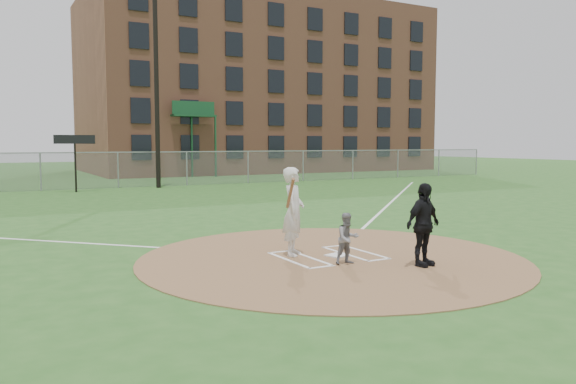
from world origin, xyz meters
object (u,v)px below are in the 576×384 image
home_plate (337,255)px  batter_at_plate (294,211)px  umpire (423,225)px  catcher (348,238)px

home_plate → batter_at_plate: 1.37m
umpire → batter_at_plate: bearing=116.2°
home_plate → batter_at_plate: bearing=145.1°
catcher → batter_at_plate: (-0.53, 1.33, 0.45)m
batter_at_plate → umpire: bearing=-51.3°
home_plate → umpire: size_ratio=0.25×
umpire → catcher: bearing=132.1°
catcher → umpire: bearing=-33.4°
home_plate → catcher: bearing=-108.5°
umpire → home_plate: bearing=108.0°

